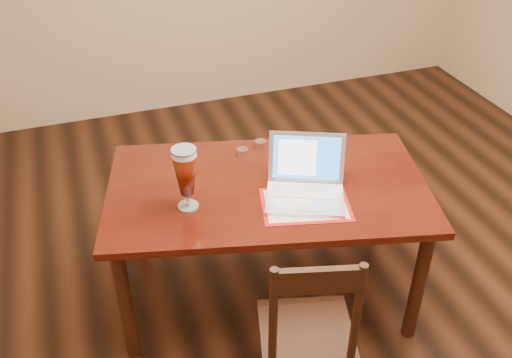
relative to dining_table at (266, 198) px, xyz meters
name	(u,v)px	position (x,y,z in m)	size (l,w,h in m)	color
ground	(348,290)	(0.45, -0.13, -0.65)	(5.00, 5.00, 0.00)	black
dining_table	(266,198)	(0.00, 0.00, 0.00)	(1.71, 1.21, 1.04)	#461309
dining_chair	(308,334)	(-0.06, -0.68, -0.22)	(0.48, 0.46, 0.93)	black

